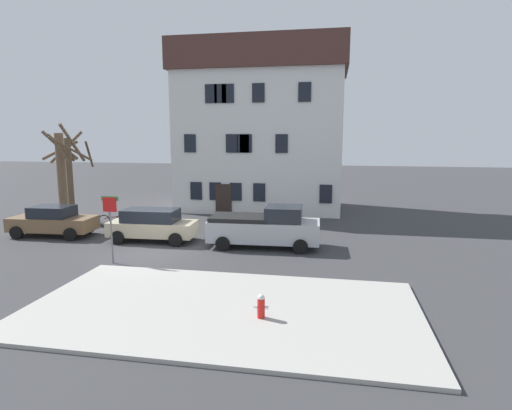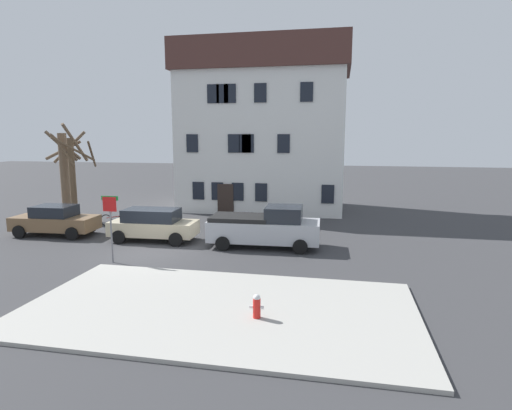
{
  "view_description": "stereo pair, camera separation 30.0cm",
  "coord_description": "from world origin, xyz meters",
  "views": [
    {
      "loc": [
        8.2,
        -17.41,
        5.29
      ],
      "look_at": [
        4.67,
        1.66,
        2.09
      ],
      "focal_mm": 29.49,
      "sensor_mm": 36.0,
      "label": 1
    },
    {
      "loc": [
        8.49,
        -17.36,
        5.29
      ],
      "look_at": [
        4.67,
        1.66,
        2.09
      ],
      "focal_mm": 29.49,
      "sensor_mm": 36.0,
      "label": 2
    }
  ],
  "objects": [
    {
      "name": "tree_bare_near",
      "position": [
        -8.47,
        6.16,
        3.16
      ],
      "size": [
        2.83,
        2.84,
        6.05
      ],
      "color": "brown",
      "rests_on": "ground_plane"
    },
    {
      "name": "car_brown_sedan",
      "position": [
        -6.42,
        2.17,
        0.81
      ],
      "size": [
        4.49,
        2.18,
        1.62
      ],
      "color": "brown",
      "rests_on": "ground_plane"
    },
    {
      "name": "street_sign_pole",
      "position": [
        -0.83,
        -1.74,
        1.99
      ],
      "size": [
        0.76,
        0.07,
        2.84
      ],
      "color": "slate",
      "rests_on": "ground_plane"
    },
    {
      "name": "tree_bare_mid",
      "position": [
        -7.37,
        5.37,
        2.86
      ],
      "size": [
        2.41,
        3.31,
        5.37
      ],
      "color": "brown",
      "rests_on": "ground_plane"
    },
    {
      "name": "ground_plane",
      "position": [
        0.0,
        0.0,
        0.0
      ],
      "size": [
        120.0,
        120.0,
        0.0
      ],
      "primitive_type": "plane",
      "color": "#38383A"
    },
    {
      "name": "fire_hydrant",
      "position": [
        6.27,
        -6.17,
        0.48
      ],
      "size": [
        0.42,
        0.22,
        0.7
      ],
      "color": "red",
      "rests_on": "sidewalk_slab"
    },
    {
      "name": "pickup_truck_silver",
      "position": [
        5.05,
        2.02,
        0.97
      ],
      "size": [
        5.35,
        2.35,
        2.0
      ],
      "color": "#B7BABF",
      "rests_on": "ground_plane"
    },
    {
      "name": "car_beige_wagon",
      "position": [
        -0.74,
        2.08,
        0.86
      ],
      "size": [
        4.41,
        2.06,
        1.65
      ],
      "color": "#C6B793",
      "rests_on": "ground_plane"
    },
    {
      "name": "sidewalk_slab",
      "position": [
        4.97,
        -5.63,
        0.06
      ],
      "size": [
        11.92,
        6.44,
        0.12
      ],
      "primitive_type": "cube",
      "color": "#A8A59E",
      "rests_on": "ground_plane"
    },
    {
      "name": "building_main",
      "position": [
        2.99,
        12.97,
        5.94
      ],
      "size": [
        11.92,
        6.94,
        11.68
      ],
      "color": "white",
      "rests_on": "ground_plane"
    },
    {
      "name": "bicycle_leaning",
      "position": [
        -4.48,
        4.85,
        0.37
      ],
      "size": [
        1.74,
        0.29,
        1.03
      ],
      "color": "black",
      "rests_on": "ground_plane"
    }
  ]
}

